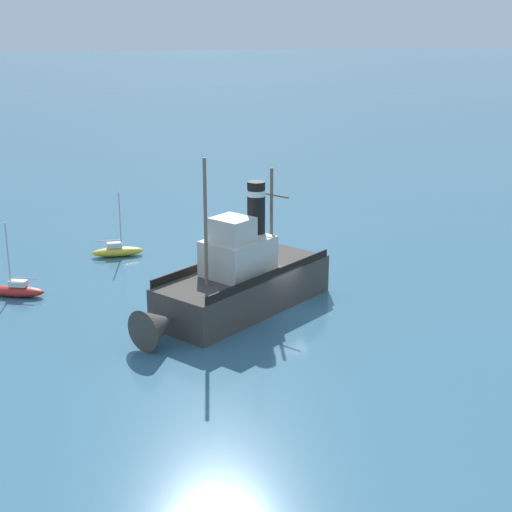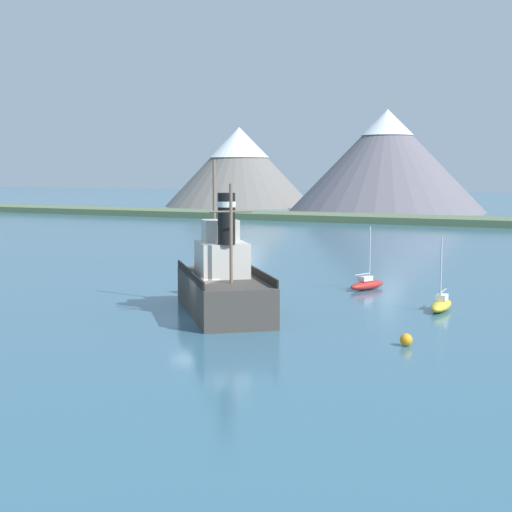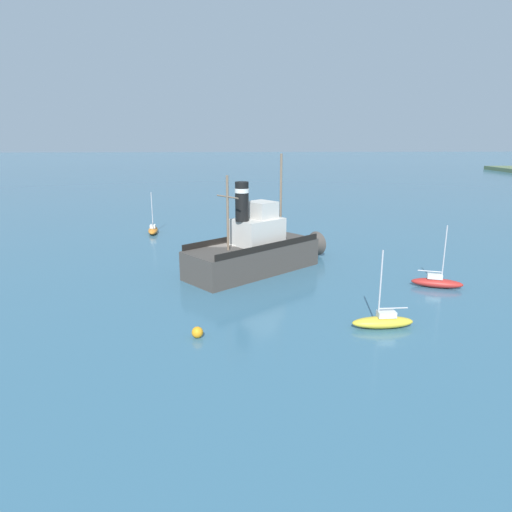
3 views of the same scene
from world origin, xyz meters
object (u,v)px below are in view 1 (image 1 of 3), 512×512
old_tugboat (237,283)px  sailboat_red (16,290)px  sailboat_yellow (117,251)px  mooring_buoy (262,240)px

old_tugboat → sailboat_red: bearing=68.8°
sailboat_yellow → mooring_buoy: bearing=-85.5°
mooring_buoy → old_tugboat: bearing=162.5°
sailboat_red → old_tugboat: bearing=-111.2°
old_tugboat → sailboat_yellow: bearing=28.8°
sailboat_yellow → old_tugboat: bearing=-151.2°
sailboat_red → mooring_buoy: bearing=-65.2°
old_tugboat → mooring_buoy: 14.24m
sailboat_red → sailboat_yellow: size_ratio=1.00×
mooring_buoy → sailboat_red: bearing=114.8°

